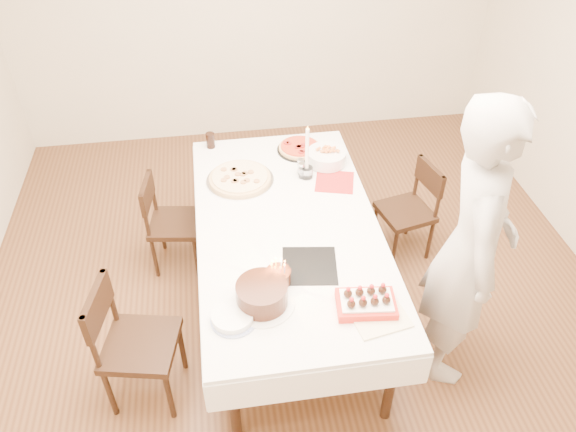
{
  "coord_description": "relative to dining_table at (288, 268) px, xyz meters",
  "views": [
    {
      "loc": [
        -0.47,
        -2.58,
        3.05
      ],
      "look_at": [
        -0.07,
        0.07,
        0.83
      ],
      "focal_mm": 35.0,
      "sensor_mm": 36.0,
      "label": 1
    }
  ],
  "objects": [
    {
      "name": "floor",
      "position": [
        0.07,
        -0.07,
        -0.38
      ],
      "size": [
        5.0,
        5.0,
        0.0
      ],
      "primitive_type": "plane",
      "color": "#4E2E1A",
      "rests_on": "ground"
    },
    {
      "name": "dining_table",
      "position": [
        0.0,
        0.0,
        0.0
      ],
      "size": [
        1.41,
        2.27,
        0.75
      ],
      "primitive_type": "cube",
      "rotation": [
        0.0,
        0.0,
        -0.13
      ],
      "color": "silver",
      "rests_on": "floor"
    },
    {
      "name": "chair_right_savory",
      "position": [
        0.96,
        0.44,
        0.01
      ],
      "size": [
        0.47,
        0.47,
        0.77
      ],
      "primitive_type": null,
      "rotation": [
        0.0,
        0.0,
        0.23
      ],
      "color": "black",
      "rests_on": "floor"
    },
    {
      "name": "chair_left_savory",
      "position": [
        -0.75,
        0.57,
        0.01
      ],
      "size": [
        0.44,
        0.44,
        0.77
      ],
      "primitive_type": null,
      "rotation": [
        0.0,
        0.0,
        2.99
      ],
      "color": "black",
      "rests_on": "floor"
    },
    {
      "name": "chair_left_dessert",
      "position": [
        -0.94,
        -0.55,
        0.06
      ],
      "size": [
        0.53,
        0.53,
        0.87
      ],
      "primitive_type": null,
      "rotation": [
        0.0,
        0.0,
        2.93
      ],
      "color": "black",
      "rests_on": "floor"
    },
    {
      "name": "person",
      "position": [
        0.94,
        -0.56,
        0.56
      ],
      "size": [
        0.64,
        0.79,
        1.87
      ],
      "primitive_type": "imported",
      "rotation": [
        0.0,
        0.0,
        1.25
      ],
      "color": "#B8B2AE",
      "rests_on": "floor"
    },
    {
      "name": "pizza_white",
      "position": [
        -0.26,
        0.52,
        0.4
      ],
      "size": [
        0.6,
        0.6,
        0.04
      ],
      "primitive_type": "cylinder",
      "rotation": [
        0.0,
        0.0,
        0.35
      ],
      "color": "beige",
      "rests_on": "dining_table"
    },
    {
      "name": "pizza_pepperoni",
      "position": [
        0.22,
        0.84,
        0.4
      ],
      "size": [
        0.42,
        0.42,
        0.04
      ],
      "primitive_type": "cylinder",
      "rotation": [
        0.0,
        0.0,
        -0.27
      ],
      "color": "red",
      "rests_on": "dining_table"
    },
    {
      "name": "red_placemat",
      "position": [
        0.39,
        0.41,
        0.38
      ],
      "size": [
        0.32,
        0.32,
        0.01
      ],
      "primitive_type": "cube",
      "rotation": [
        0.0,
        0.0,
        -0.27
      ],
      "color": "#B21E1E",
      "rests_on": "dining_table"
    },
    {
      "name": "pasta_bowl",
      "position": [
        0.38,
        0.65,
        0.43
      ],
      "size": [
        0.32,
        0.32,
        0.09
      ],
      "primitive_type": "cylinder",
      "rotation": [
        0.0,
        0.0,
        -0.14
      ],
      "color": "white",
      "rests_on": "dining_table"
    },
    {
      "name": "taper_candle",
      "position": [
        0.21,
        0.5,
        0.58
      ],
      "size": [
        0.1,
        0.1,
        0.41
      ],
      "primitive_type": "cylinder",
      "rotation": [
        0.0,
        0.0,
        -0.14
      ],
      "color": "white",
      "rests_on": "dining_table"
    },
    {
      "name": "shaker_pair",
      "position": [
        0.17,
        0.5,
        0.44
      ],
      "size": [
        0.13,
        0.13,
        0.12
      ],
      "primitive_type": null,
      "rotation": [
        0.0,
        0.0,
        0.36
      ],
      "color": "white",
      "rests_on": "dining_table"
    },
    {
      "name": "cola_glass",
      "position": [
        -0.44,
        0.99,
        0.43
      ],
      "size": [
        0.08,
        0.08,
        0.12
      ],
      "primitive_type": "cylinder",
      "rotation": [
        0.0,
        0.0,
        -0.19
      ],
      "color": "black",
      "rests_on": "dining_table"
    },
    {
      "name": "layer_cake",
      "position": [
        -0.24,
        -0.62,
        0.44
      ],
      "size": [
        0.44,
        0.44,
        0.14
      ],
      "primitive_type": "cylinder",
      "rotation": [
        0.0,
        0.0,
        -0.27
      ],
      "color": "#35180D",
      "rests_on": "dining_table"
    },
    {
      "name": "cake_board",
      "position": [
        0.07,
        -0.38,
        0.38
      ],
      "size": [
        0.36,
        0.36,
        0.01
      ],
      "primitive_type": "cube",
      "rotation": [
        0.0,
        0.0,
        -0.14
      ],
      "color": "black",
      "rests_on": "dining_table"
    },
    {
      "name": "birthday_cake",
      "position": [
        -0.13,
        -0.48,
        0.46
      ],
      "size": [
        0.18,
        0.18,
        0.15
      ],
      "primitive_type": "cylinder",
      "rotation": [
        0.0,
        0.0,
        -0.37
      ],
      "color": "#33170E",
      "rests_on": "dining_table"
    },
    {
      "name": "strawberry_box",
      "position": [
        0.31,
        -0.73,
        0.41
      ],
      "size": [
        0.34,
        0.24,
        0.08
      ],
      "primitive_type": null,
      "rotation": [
        0.0,
        0.0,
        -0.11
      ],
      "color": "red",
      "rests_on": "dining_table"
    },
    {
      "name": "box_lid",
      "position": [
        0.37,
        -0.83,
        0.38
      ],
      "size": [
        0.32,
        0.24,
        0.02
      ],
      "primitive_type": "cube",
      "rotation": [
        0.0,
        0.0,
        0.18
      ],
      "color": "beige",
      "rests_on": "dining_table"
    },
    {
      "name": "plate_stack",
      "position": [
        -0.4,
        -0.71,
        0.4
      ],
      "size": [
        0.22,
        0.22,
        0.05
      ],
      "primitive_type": "cylinder",
      "rotation": [
        0.0,
        0.0,
        0.0
      ],
      "color": "white",
      "rests_on": "dining_table"
    },
    {
      "name": "china_plate",
      "position": [
        -0.4,
        -0.71,
        0.38
      ],
      "size": [
        0.27,
        0.27,
        0.01
      ],
      "primitive_type": "cylinder",
      "rotation": [
        0.0,
        0.0,
        -0.08
      ],
      "color": "white",
      "rests_on": "dining_table"
    }
  ]
}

